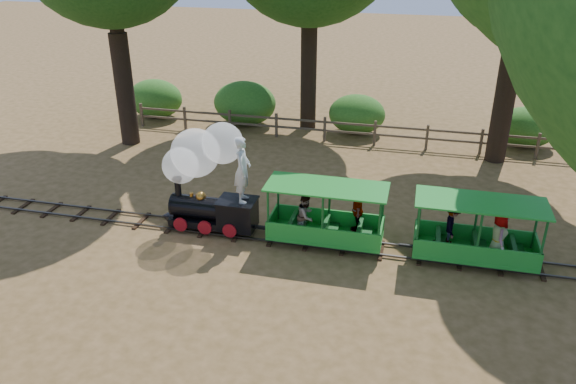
% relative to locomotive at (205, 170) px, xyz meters
% --- Properties ---
extents(ground, '(90.00, 90.00, 0.00)m').
position_rel_locomotive_xyz_m(ground, '(2.91, -0.07, -1.83)').
color(ground, '#9D6F44').
rests_on(ground, ground).
extents(track, '(22.00, 1.00, 0.10)m').
position_rel_locomotive_xyz_m(track, '(2.91, -0.07, -1.77)').
color(track, '#3F3D3A').
rests_on(track, ground).
extents(locomotive, '(2.84, 1.34, 3.27)m').
position_rel_locomotive_xyz_m(locomotive, '(0.00, 0.00, 0.00)').
color(locomotive, black).
rests_on(locomotive, ground).
extents(carriage_front, '(3.18, 1.36, 1.65)m').
position_rel_locomotive_xyz_m(carriage_front, '(3.45, -0.06, -1.05)').
color(carriage_front, green).
rests_on(carriage_front, track).
extents(carriage_rear, '(3.18, 1.30, 1.65)m').
position_rel_locomotive_xyz_m(carriage_rear, '(7.20, -0.07, -1.06)').
color(carriage_rear, green).
rests_on(carriage_rear, track).
extents(fence, '(18.10, 0.10, 1.00)m').
position_rel_locomotive_xyz_m(fence, '(2.91, 7.93, -1.25)').
color(fence, brown).
rests_on(fence, ground).
extents(shrub_west, '(2.48, 1.91, 1.71)m').
position_rel_locomotive_xyz_m(shrub_west, '(-6.05, 9.23, -0.98)').
color(shrub_west, '#2D6B1E').
rests_on(shrub_west, ground).
extents(shrub_mid_w, '(2.72, 2.09, 1.88)m').
position_rel_locomotive_xyz_m(shrub_mid_w, '(-1.84, 9.23, -0.89)').
color(shrub_mid_w, '#2D6B1E').
rests_on(shrub_mid_w, ground).
extents(shrub_mid_e, '(2.34, 1.80, 1.62)m').
position_rel_locomotive_xyz_m(shrub_mid_e, '(3.01, 9.23, -1.02)').
color(shrub_mid_e, '#2D6B1E').
rests_on(shrub_mid_e, ground).
extents(shrub_east, '(2.27, 1.74, 1.57)m').
position_rel_locomotive_xyz_m(shrub_east, '(9.65, 9.23, -1.05)').
color(shrub_east, '#2D6B1E').
rests_on(shrub_east, ground).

